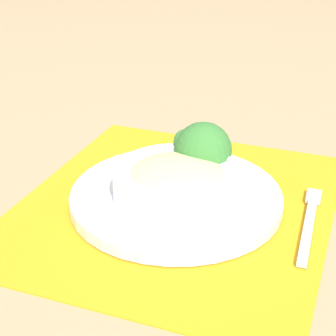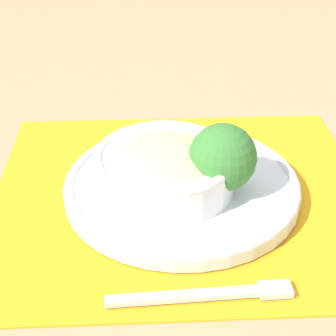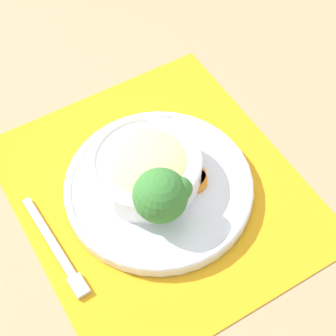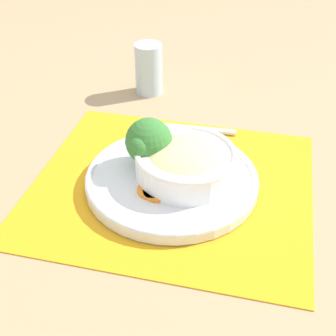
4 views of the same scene
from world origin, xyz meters
TOP-DOWN VIEW (x-y plane):
  - ground_plane at (0.00, 0.00)m, footprint 4.00×4.00m
  - placemat at (0.00, 0.00)m, footprint 0.45×0.49m
  - plate at (0.00, 0.00)m, footprint 0.29×0.29m
  - bowl at (0.01, -0.02)m, footprint 0.17×0.17m
  - broccoli_floret at (0.03, 0.04)m, footprint 0.08×0.08m
  - carrot_slice_near at (-0.04, 0.02)m, footprint 0.05×0.05m
  - carrot_slice_middle at (-0.05, 0.02)m, footprint 0.05×0.05m
  - fork at (0.18, 0.01)m, footprint 0.02×0.18m

SIDE VIEW (x-z plane):
  - ground_plane at x=0.00m, z-range 0.00..0.00m
  - placemat at x=0.00m, z-range 0.00..0.00m
  - fork at x=0.18m, z-range 0.00..0.01m
  - plate at x=0.00m, z-range 0.00..0.03m
  - carrot_slice_near at x=-0.04m, z-range 0.02..0.03m
  - carrot_slice_middle at x=-0.05m, z-range 0.02..0.03m
  - bowl at x=0.01m, z-range 0.02..0.08m
  - broccoli_floret at x=0.03m, z-range 0.02..0.11m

